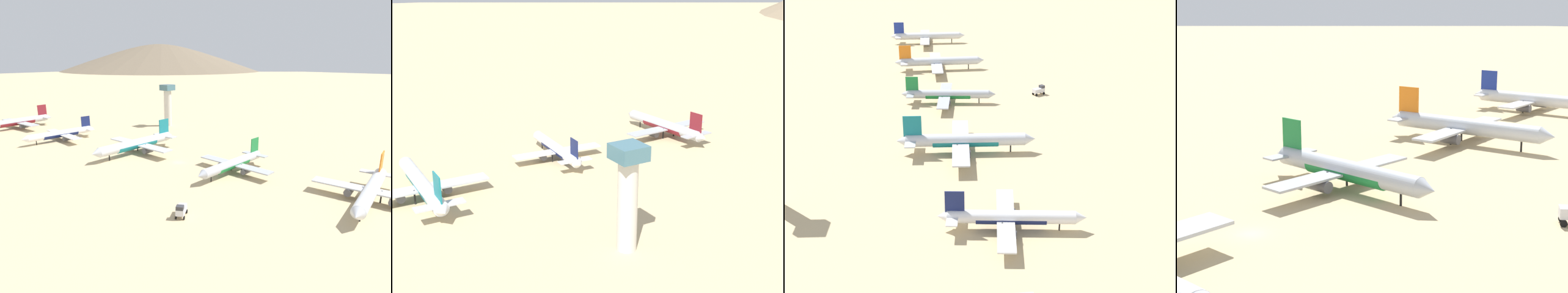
% 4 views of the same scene
% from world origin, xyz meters
% --- Properties ---
extents(parked_jet_0, '(45.04, 36.63, 12.98)m').
position_xyz_m(parked_jet_0, '(15.22, -122.89, 4.32)').
color(parked_jet_0, '#B2B7C1').
rests_on(parked_jet_0, ground).
extents(parked_jet_1, '(39.31, 31.94, 11.34)m').
position_xyz_m(parked_jet_1, '(12.90, -73.40, 3.77)').
color(parked_jet_1, white).
rests_on(parked_jet_1, ground).
extents(parked_jet_2, '(46.73, 37.83, 13.52)m').
position_xyz_m(parked_jet_2, '(1.78, -24.20, 4.50)').
color(parked_jet_2, silver).
rests_on(parked_jet_2, ground).
extents(control_tower, '(7.20, 7.20, 26.35)m').
position_xyz_m(control_tower, '(-52.28, -58.58, 14.84)').
color(control_tower, beige).
rests_on(control_tower, ground).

